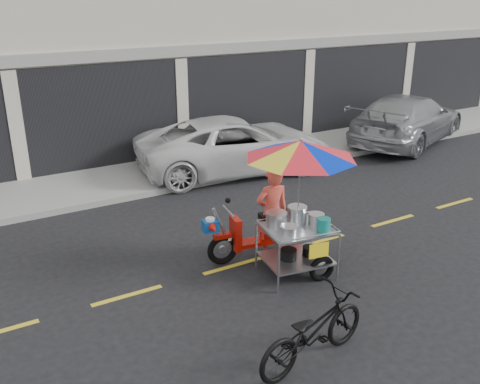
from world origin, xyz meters
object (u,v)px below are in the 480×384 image
silver_pickup (408,119)px  near_bicycle (313,330)px  white_pickup (235,145)px  food_vendor_rig (288,186)px

silver_pickup → near_bicycle: (-9.39, -7.26, -0.29)m
white_pickup → near_bicycle: size_ratio=2.84×
near_bicycle → food_vendor_rig: food_vendor_rig is taller
silver_pickup → near_bicycle: silver_pickup is taller
white_pickup → silver_pickup: size_ratio=0.99×
silver_pickup → food_vendor_rig: (-8.16, -4.88, 0.77)m
silver_pickup → food_vendor_rig: bearing=99.5°
food_vendor_rig → near_bicycle: bearing=-108.5°
white_pickup → food_vendor_rig: size_ratio=2.16×
white_pickup → near_bicycle: 8.16m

